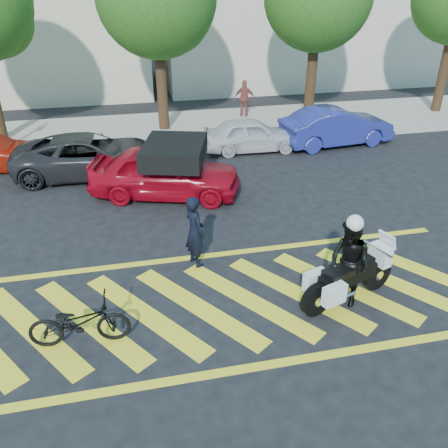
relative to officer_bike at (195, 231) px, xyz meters
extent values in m
plane|color=black|center=(0.37, -1.64, -0.89)|extent=(90.00, 90.00, 0.00)
cube|color=#9E998E|center=(0.37, 10.36, -0.81)|extent=(60.00, 5.00, 0.15)
cube|color=yellow|center=(-3.53, -1.64, -0.88)|extent=(2.43, 3.21, 0.01)
cube|color=yellow|center=(-2.43, -1.64, -0.88)|extent=(2.43, 3.21, 0.01)
cube|color=yellow|center=(-1.33, -1.64, -0.88)|extent=(2.43, 3.21, 0.01)
cube|color=yellow|center=(-0.23, -1.64, -0.88)|extent=(2.43, 3.21, 0.01)
cube|color=yellow|center=(0.87, -1.64, -0.88)|extent=(2.43, 3.21, 0.01)
cube|color=yellow|center=(1.97, -1.64, -0.88)|extent=(2.43, 3.21, 0.01)
cube|color=yellow|center=(3.07, -1.64, -0.88)|extent=(2.43, 3.21, 0.01)
cube|color=yellow|center=(4.17, -1.64, -0.88)|extent=(2.43, 3.21, 0.01)
cube|color=yellow|center=(5.27, -1.64, -0.88)|extent=(2.43, 3.21, 0.01)
cube|color=yellow|center=(0.37, -3.54, -0.88)|extent=(12.00, 0.20, 0.01)
cube|color=yellow|center=(0.37, 0.26, -0.88)|extent=(12.00, 0.20, 0.01)
cylinder|color=black|center=(0.37, 10.36, 1.11)|extent=(0.44, 0.44, 4.00)
sphere|color=#245316|center=(0.97, 10.66, 3.69)|extent=(2.99, 2.99, 2.99)
cylinder|color=black|center=(6.87, 10.36, 1.11)|extent=(0.44, 0.44, 4.00)
sphere|color=#245316|center=(7.47, 10.66, 3.66)|extent=(2.86, 2.86, 2.86)
cylinder|color=black|center=(13.37, 10.36, 1.11)|extent=(0.44, 0.44, 4.00)
imported|color=black|center=(0.00, 0.00, 0.00)|extent=(0.62, 0.75, 1.77)
imported|color=black|center=(-2.55, -2.22, -0.40)|extent=(1.90, 0.77, 0.98)
cylinder|color=black|center=(2.08, -2.39, -0.52)|extent=(0.74, 0.39, 0.73)
cylinder|color=silver|center=(2.08, -2.39, -0.52)|extent=(0.27, 0.24, 0.22)
cylinder|color=black|center=(3.72, -1.83, -0.52)|extent=(0.74, 0.39, 0.73)
cylinder|color=silver|center=(3.72, -1.83, -0.52)|extent=(0.27, 0.24, 0.22)
cube|color=black|center=(2.85, -2.13, -0.24)|extent=(1.41, 0.73, 0.33)
cube|color=black|center=(3.16, -2.02, -0.02)|extent=(0.58, 0.48, 0.24)
cube|color=black|center=(2.58, -2.22, -0.04)|extent=(0.70, 0.56, 0.13)
cube|color=silver|center=(3.72, -1.83, -0.02)|extent=(0.38, 0.52, 0.44)
cube|color=silver|center=(2.15, -2.06, -0.27)|extent=(0.54, 0.35, 0.42)
cube|color=silver|center=(2.34, -2.61, -0.27)|extent=(0.54, 0.35, 0.42)
imported|color=black|center=(2.84, -2.11, 0.07)|extent=(0.98, 1.11, 1.90)
imported|color=#A50718|center=(-0.26, 3.96, -0.11)|extent=(4.88, 3.05, 1.55)
imported|color=black|center=(-2.56, 6.16, -0.20)|extent=(5.07, 2.56, 1.38)
imported|color=silver|center=(3.37, 7.29, -0.26)|extent=(3.74, 1.64, 1.25)
imported|color=navy|center=(6.79, 7.23, -0.15)|extent=(4.59, 2.03, 1.46)
imported|color=#924542|center=(4.17, 11.39, 0.08)|extent=(1.02, 0.63, 1.63)
camera|label=1|loc=(-1.39, -9.45, 5.44)|focal=38.00mm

